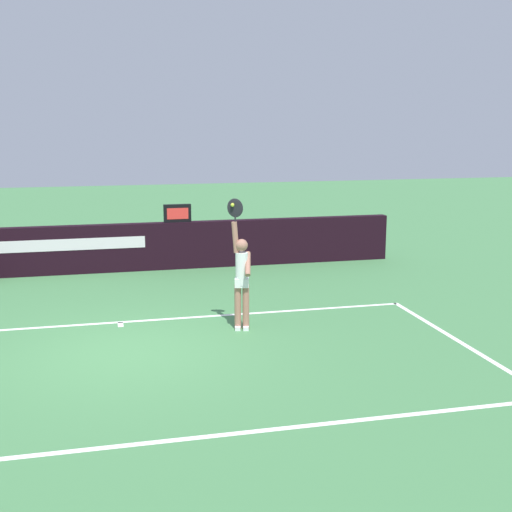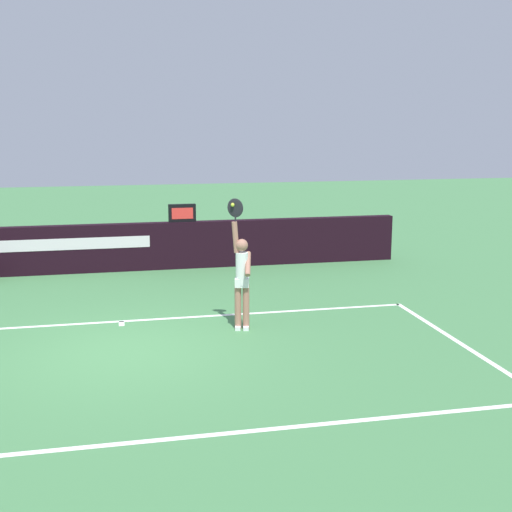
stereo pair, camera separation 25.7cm
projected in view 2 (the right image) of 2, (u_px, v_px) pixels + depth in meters
ground_plane at (123, 351)px, 11.13m from camera, size 60.00×60.00×0.00m
court_lines at (124, 367)px, 10.38m from camera, size 11.49×5.15×0.00m
back_wall at (117, 248)px, 16.98m from camera, size 14.81×0.29×1.22m
speed_display at (182, 213)px, 17.16m from camera, size 0.70×0.14×0.46m
tennis_player at (242, 276)px, 12.13m from camera, size 0.46×0.46×2.44m
tennis_ball at (233, 205)px, 11.82m from camera, size 0.07×0.07×0.07m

